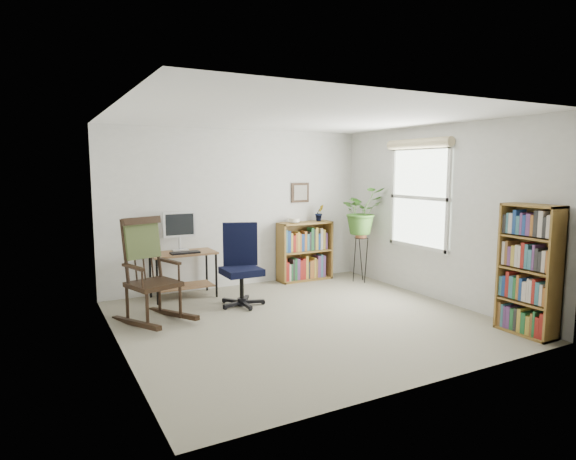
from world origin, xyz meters
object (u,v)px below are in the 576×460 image
office_chair (241,265)px  tall_bookshelf (529,270)px  rocking_chair (153,270)px  low_bookshelf (305,251)px  desk (183,275)px

office_chair → tall_bookshelf: size_ratio=0.77×
rocking_chair → low_bookshelf: size_ratio=1.32×
rocking_chair → tall_bookshelf: (3.52, -2.35, 0.09)m
office_chair → tall_bookshelf: 3.42m
low_bookshelf → tall_bookshelf: tall_bookshelf is taller
rocking_chair → tall_bookshelf: bearing=-52.0°
rocking_chair → tall_bookshelf: 4.23m
desk → low_bookshelf: size_ratio=0.94×
desk → tall_bookshelf: (2.90, -3.27, 0.39)m
office_chair → tall_bookshelf: (2.33, -2.50, 0.16)m
desk → tall_bookshelf: tall_bookshelf is taller
tall_bookshelf → desk: bearing=131.6°
low_bookshelf → desk: bearing=-176.7°
office_chair → rocking_chair: 1.19m
office_chair → rocking_chair: (-1.18, -0.14, 0.08)m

